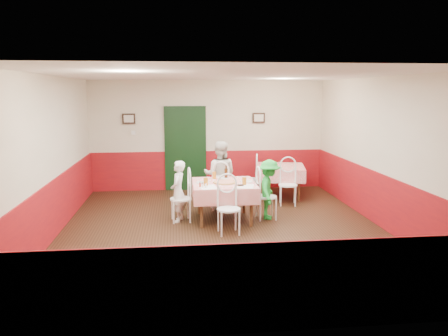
{
  "coord_description": "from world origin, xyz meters",
  "views": [
    {
      "loc": [
        -0.84,
        -7.69,
        2.53
      ],
      "look_at": [
        0.08,
        0.64,
        1.05
      ],
      "focal_mm": 35.0,
      "sensor_mm": 36.0,
      "label": 1
    }
  ],
  "objects": [
    {
      "name": "wallet",
      "position": [
        0.36,
        0.31,
        0.77
      ],
      "size": [
        0.11,
        0.09,
        0.02
      ],
      "primitive_type": "cube",
      "rotation": [
        0.0,
        0.0,
        -0.01
      ],
      "color": "black",
      "rests_on": "main_table"
    },
    {
      "name": "picture_left",
      "position": [
        -2.0,
        3.45,
        1.85
      ],
      "size": [
        0.32,
        0.03,
        0.26
      ],
      "primitive_type": "cube",
      "color": "black",
      "rests_on": "back_wall"
    },
    {
      "name": "front_wall",
      "position": [
        0.0,
        -3.5,
        1.4
      ],
      "size": [
        6.0,
        0.1,
        2.8
      ],
      "primitive_type": "cube",
      "color": "beige",
      "rests_on": "ground"
    },
    {
      "name": "plate_right",
      "position": [
        0.53,
        0.66,
        0.77
      ],
      "size": [
        0.25,
        0.25,
        0.01
      ],
      "primitive_type": "cylinder",
      "rotation": [
        0.0,
        0.0,
        -0.01
      ],
      "color": "white",
      "rests_on": "main_table"
    },
    {
      "name": "main_table",
      "position": [
        0.08,
        0.64,
        0.38
      ],
      "size": [
        1.23,
        1.23,
        0.77
      ],
      "primitive_type": "cube",
      "rotation": [
        0.0,
        0.0,
        -0.01
      ],
      "color": "red",
      "rests_on": "ground"
    },
    {
      "name": "wainscot_back",
      "position": [
        0.0,
        3.48,
        0.5
      ],
      "size": [
        6.0,
        0.03,
        1.0
      ],
      "primitive_type": "cube",
      "color": "maroon",
      "rests_on": "ground"
    },
    {
      "name": "shaker_a",
      "position": [
        -0.36,
        0.24,
        0.81
      ],
      "size": [
        0.04,
        0.04,
        0.09
      ],
      "primitive_type": "cylinder",
      "rotation": [
        0.0,
        0.0,
        -0.01
      ],
      "color": "silver",
      "rests_on": "main_table"
    },
    {
      "name": "back_wall",
      "position": [
        0.0,
        3.5,
        1.4
      ],
      "size": [
        6.0,
        0.1,
        2.8
      ],
      "primitive_type": "cube",
      "color": "beige",
      "rests_on": "ground"
    },
    {
      "name": "chair_far",
      "position": [
        0.09,
        1.49,
        0.45
      ],
      "size": [
        0.43,
        0.43,
        0.9
      ],
      "primitive_type": null,
      "rotation": [
        0.0,
        0.0,
        3.12
      ],
      "color": "white",
      "rests_on": "ground"
    },
    {
      "name": "shaker_b",
      "position": [
        -0.31,
        0.2,
        0.81
      ],
      "size": [
        0.04,
        0.04,
        0.09
      ],
      "primitive_type": "cylinder",
      "rotation": [
        0.0,
        0.0,
        -0.01
      ],
      "color": "silver",
      "rests_on": "main_table"
    },
    {
      "name": "glass_a",
      "position": [
        -0.29,
        0.4,
        0.83
      ],
      "size": [
        0.08,
        0.08,
        0.15
      ],
      "primitive_type": "cylinder",
      "rotation": [
        0.0,
        0.0,
        -0.01
      ],
      "color": "#BF7219",
      "rests_on": "main_table"
    },
    {
      "name": "chair_right",
      "position": [
        0.93,
        0.63,
        0.45
      ],
      "size": [
        0.44,
        0.44,
        0.9
      ],
      "primitive_type": null,
      "rotation": [
        0.0,
        0.0,
        1.61
      ],
      "color": "white",
      "rests_on": "ground"
    },
    {
      "name": "beer_bottle",
      "position": [
        0.17,
        1.05,
        0.88
      ],
      "size": [
        0.07,
        0.07,
        0.24
      ],
      "primitive_type": "cylinder",
      "rotation": [
        0.0,
        0.0,
        -0.01
      ],
      "color": "#381C0A",
      "rests_on": "main_table"
    },
    {
      "name": "wainscot_right",
      "position": [
        2.98,
        0.0,
        0.5
      ],
      "size": [
        0.03,
        7.0,
        1.0
      ],
      "primitive_type": "cube",
      "color": "maroon",
      "rests_on": "ground"
    },
    {
      "name": "menu_left",
      "position": [
        -0.26,
        0.26,
        0.76
      ],
      "size": [
        0.35,
        0.44,
        0.0
      ],
      "primitive_type": "cube",
      "rotation": [
        0.0,
        0.0,
        0.13
      ],
      "color": "white",
      "rests_on": "main_table"
    },
    {
      "name": "ceiling",
      "position": [
        0.0,
        0.0,
        2.8
      ],
      "size": [
        7.0,
        7.0,
        0.0
      ],
      "primitive_type": "plane",
      "color": "white",
      "rests_on": "back_wall"
    },
    {
      "name": "glass_c",
      "position": [
        -0.07,
        1.04,
        0.83
      ],
      "size": [
        0.08,
        0.08,
        0.14
      ],
      "primitive_type": "cylinder",
      "rotation": [
        0.0,
        0.0,
        -0.01
      ],
      "color": "#BF7219",
      "rests_on": "main_table"
    },
    {
      "name": "menu_right",
      "position": [
        0.45,
        0.26,
        0.76
      ],
      "size": [
        0.38,
        0.46,
        0.0
      ],
      "primitive_type": "cube",
      "rotation": [
        0.0,
        0.0,
        -0.22
      ],
      "color": "white",
      "rests_on": "main_table"
    },
    {
      "name": "glass_b",
      "position": [
        0.45,
        0.39,
        0.83
      ],
      "size": [
        0.08,
        0.08,
        0.15
      ],
      "primitive_type": "cylinder",
      "rotation": [
        0.0,
        0.0,
        -0.01
      ],
      "color": "#BF7219",
      "rests_on": "main_table"
    },
    {
      "name": "chair_near",
      "position": [
        0.08,
        -0.21,
        0.45
      ],
      "size": [
        0.45,
        0.45,
        0.9
      ],
      "primitive_type": null,
      "rotation": [
        0.0,
        0.0,
        0.08
      ],
      "color": "white",
      "rests_on": "ground"
    },
    {
      "name": "picture_right",
      "position": [
        1.3,
        3.45,
        1.85
      ],
      "size": [
        0.32,
        0.03,
        0.26
      ],
      "primitive_type": "cube",
      "color": "black",
      "rests_on": "back_wall"
    },
    {
      "name": "shaker_c",
      "position": [
        -0.4,
        0.29,
        0.81
      ],
      "size": [
        0.04,
        0.04,
        0.09
      ],
      "primitive_type": "cylinder",
      "rotation": [
        0.0,
        0.0,
        -0.01
      ],
      "color": "#B23319",
      "rests_on": "main_table"
    },
    {
      "name": "plate_left",
      "position": [
        -0.33,
        0.65,
        0.77
      ],
      "size": [
        0.25,
        0.25,
        0.01
      ],
      "primitive_type": "cylinder",
      "rotation": [
        0.0,
        0.0,
        -0.01
      ],
      "color": "white",
      "rests_on": "main_table"
    },
    {
      "name": "wainscot_front",
      "position": [
        0.0,
        -3.48,
        0.5
      ],
      "size": [
        6.0,
        0.03,
        1.0
      ],
      "primitive_type": "cube",
      "color": "maroon",
      "rests_on": "ground"
    },
    {
      "name": "chair_left",
      "position": [
        -0.77,
        0.65,
        0.45
      ],
      "size": [
        0.46,
        0.46,
        0.9
      ],
      "primitive_type": null,
      "rotation": [
        0.0,
        0.0,
        -1.48
      ],
      "color": "white",
      "rests_on": "ground"
    },
    {
      "name": "chair_second_a",
      "position": [
        0.89,
        2.41,
        0.45
      ],
      "size": [
        0.5,
        0.5,
        0.9
      ],
      "primitive_type": null,
      "rotation": [
        0.0,
        0.0,
        -1.77
      ],
      "color": "white",
      "rests_on": "ground"
    },
    {
      "name": "chair_second_b",
      "position": [
        1.64,
        1.66,
        0.45
      ],
      "size": [
        0.5,
        0.5,
        0.9
      ],
      "primitive_type": null,
      "rotation": [
        0.0,
        0.0,
        -0.2
      ],
      "color": "white",
      "rests_on": "ground"
    },
    {
      "name": "pizza",
      "position": [
        0.09,
        0.6,
        0.77
      ],
      "size": [
        0.44,
        0.44,
        0.03
      ],
      "primitive_type": "cylinder",
      "rotation": [
        0.0,
        0.0,
        -0.01
      ],
      "color": "#B74723",
      "rests_on": "main_table"
    },
    {
      "name": "second_table",
      "position": [
        1.64,
        2.41,
        0.38
      ],
      "size": [
        1.32,
        1.32,
        0.77
      ],
      "primitive_type": "cube",
      "rotation": [
        0.0,
        0.0,
        -0.2
      ],
      "color": "red",
      "rests_on": "ground"
    },
    {
      "name": "thermostat",
      "position": [
        -1.9,
        3.45,
        1.5
      ],
      "size": [
        0.1,
        0.03,
        0.1
      ],
      "primitive_type": "cube",
      "color": "white",
      "rests_on": "back_wall"
    },
    {
      "name": "right_wall",
      "position": [
        3.0,
        0.0,
        1.4
      ],
      "size": [
        0.1,
        7.0,
        2.8
      ],
      "primitive_type": "cube",
      "color": "beige",
      "rests_on": "ground"
    },
    {
      "name": "plate_far",
      "position": [
        0.1,
        1.06,
        0.77
      ],
      "size": [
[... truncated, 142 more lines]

